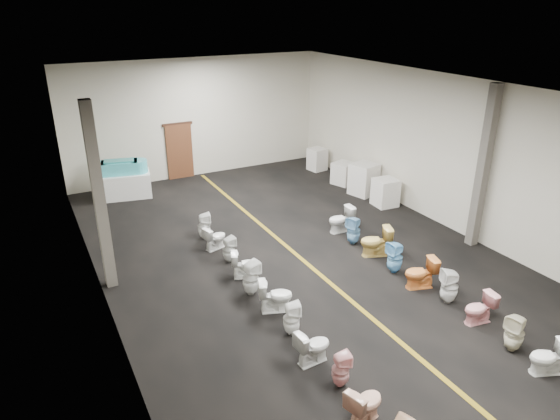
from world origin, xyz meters
The scene contains 35 objects.
floor centered at (0.00, 0.00, 0.00)m, with size 16.00×16.00×0.00m, color black.
ceiling centered at (0.00, 0.00, 4.50)m, with size 16.00×16.00×0.00m, color black.
wall_back centered at (0.00, 8.00, 2.25)m, with size 10.00×10.00×0.00m, color beige.
wall_left centered at (-5.00, 0.00, 2.25)m, with size 16.00×16.00×0.00m, color beige.
wall_right centered at (5.00, 0.00, 2.25)m, with size 16.00×16.00×0.00m, color beige.
aisle_stripe centered at (0.00, 0.00, 0.00)m, with size 0.12×15.60×0.01m, color #7F6412.
back_door centered at (-0.80, 7.94, 1.05)m, with size 1.00×0.10×2.10m, color #562D19.
door_frame centered at (-0.80, 7.95, 2.12)m, with size 1.15×0.08×0.10m, color #331C11.
column_left centered at (-4.75, 1.00, 2.25)m, with size 0.25×0.25×4.50m, color #59544C.
column_right centered at (4.75, -1.50, 2.25)m, with size 0.25×0.25×4.50m, color #59544C.
display_table centered at (-3.25, 6.89, 0.43)m, with size 1.94×0.97×0.86m, color white.
bathtub centered at (-3.25, 6.89, 1.07)m, with size 1.83×0.93×0.55m.
appliance_crate_a centered at (4.40, 1.95, 0.46)m, with size 0.72×0.72×0.92m, color white.
appliance_crate_b centered at (4.40, 3.15, 0.56)m, with size 0.82×0.82×1.12m, color silver.
appliance_crate_c centered at (4.40, 4.38, 0.41)m, with size 0.72×0.72×0.82m, color silver.
appliance_crate_d centered at (4.40, 6.28, 0.45)m, with size 0.63×0.63×0.90m, color silver.
toilet_left_2 centered at (-1.91, -5.36, 0.36)m, with size 0.40×0.71×0.72m, color #E5AA8F.
toilet_left_3 centered at (-1.78, -4.49, 0.35)m, with size 0.32×0.32×0.70m, color #ECA9A9.
toilet_left_4 centered at (-1.89, -3.71, 0.36)m, with size 0.40×0.70×0.71m, color silver.
toilet_left_5 centered at (-1.82, -2.77, 0.38)m, with size 0.34×0.35×0.75m, color white.
toilet_left_6 centered at (-1.72, -1.85, 0.38)m, with size 0.43×0.75×0.77m, color white.
toilet_left_7 centered at (-1.92, -0.98, 0.43)m, with size 0.38×0.39×0.85m, color white.
toilet_left_8 centered at (-1.72, -0.20, 0.35)m, with size 0.39×0.69×0.70m, color white.
toilet_left_9 centered at (-1.77, 0.73, 0.36)m, with size 0.32×0.33×0.72m, color silver.
toilet_left_10 centered at (-1.82, 1.62, 0.34)m, with size 0.37×0.66×0.67m, color white.
toilet_left_11 centered at (-1.86, 2.36, 0.39)m, with size 0.36×0.36×0.79m, color white.
toilet_right_1 centered at (1.79, -6.00, 0.35)m, with size 0.39×0.69×0.70m, color white.
toilet_right_2 centered at (1.79, -5.26, 0.41)m, with size 0.37×0.38×0.82m, color beige.
toilet_right_3 centered at (1.92, -4.29, 0.35)m, with size 0.39×0.68×0.69m, color pink.
toilet_right_4 centered at (1.92, -3.41, 0.42)m, with size 0.38×0.39×0.85m, color silver.
toilet_right_5 centered at (1.79, -2.61, 0.39)m, with size 0.44×0.76×0.78m, color orange.
toilet_right_6 centered at (1.73, -1.75, 0.43)m, with size 0.38×0.39×0.85m, color #73BEED.
toilet_right_7 centered at (1.87, -0.79, 0.42)m, with size 0.47×0.82×0.83m, color #DEB85A.
toilet_right_8 centered at (1.76, 0.06, 0.42)m, with size 0.38×0.38×0.84m, color #75AED8.
toilet_right_9 centered at (1.90, 0.91, 0.39)m, with size 0.44×0.77×0.78m, color white.
Camera 1 is at (-6.04, -10.23, 6.41)m, focal length 32.00 mm.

